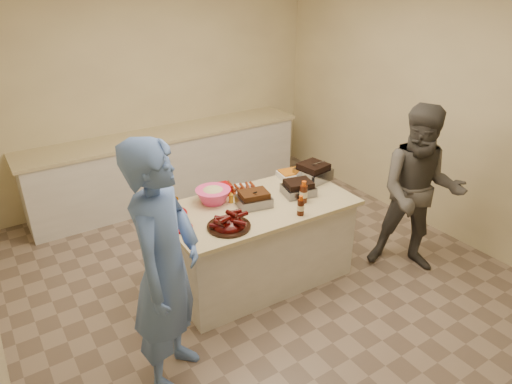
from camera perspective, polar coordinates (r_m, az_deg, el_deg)
room at (r=4.54m, az=0.97°, el=-10.99°), size 4.50×5.00×2.70m
back_counter at (r=6.03m, az=-10.83°, el=3.26°), size 3.60×0.64×0.90m
island at (r=4.58m, az=0.35°, el=-10.66°), size 1.76×0.97×0.82m
rib_platter at (r=3.78m, az=-3.40°, el=-4.43°), size 0.45×0.45×0.15m
pulled_pork_tray at (r=4.11m, az=-0.26°, el=-1.70°), size 0.33×0.28×0.09m
brisket_tray at (r=4.33m, az=5.28°, el=-0.29°), size 0.33×0.30×0.08m
roasting_pan at (r=4.66m, az=7.10°, el=1.58°), size 0.34×0.34×0.12m
coleslaw_bowl at (r=4.19m, az=-5.33°, el=-1.27°), size 0.33×0.33×0.22m
sausage_plate at (r=4.38m, az=-1.70°, el=0.10°), size 0.37×0.37×0.05m
mac_cheese_dish at (r=4.70m, az=4.54°, el=1.89°), size 0.31×0.25×0.07m
bbq_bottle_a at (r=3.98m, az=5.56°, el=-2.84°), size 0.06×0.06×0.18m
bbq_bottle_b at (r=4.19m, az=5.90°, el=-1.27°), size 0.07×0.07×0.21m
mustard_bottle at (r=4.17m, az=-3.12°, el=-1.33°), size 0.04×0.04×0.11m
sauce_bowl at (r=4.25m, az=-0.56°, el=-0.74°), size 0.14×0.05×0.14m
plate_stack_large at (r=4.00m, az=-10.54°, el=-3.06°), size 0.28×0.28×0.03m
plate_stack_small at (r=3.80m, az=-9.16°, el=-4.60°), size 0.17×0.17×0.02m
plastic_cup at (r=4.14m, az=-10.23°, el=-1.93°), size 0.10×0.09×0.10m
basket_stack at (r=4.33m, az=-4.56°, el=-0.30°), size 0.21×0.17×0.10m
guest_blue at (r=3.75m, az=-9.92°, el=-21.28°), size 1.81×1.80×0.45m
guest_gray at (r=5.00m, az=18.31°, el=-8.67°), size 1.78×1.75×0.64m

